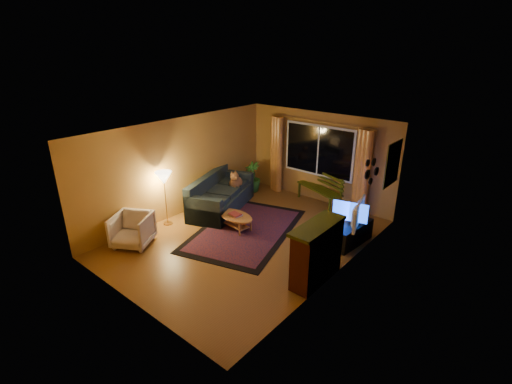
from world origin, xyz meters
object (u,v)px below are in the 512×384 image
Objects in this scene: sofa at (221,193)px; tv_console at (352,234)px; bench at (319,196)px; floor_lamp at (166,199)px; armchair at (132,228)px; coffee_table at (235,222)px.

tv_console is at bearing -11.54° from sofa.
bench is 1.12× the size of floor_lamp.
sofa is 2.85× the size of armchair.
floor_lamp reaches higher than bench.
floor_lamp is at bearing -149.37° from coffee_table.
coffee_table is at bearing -50.03° from sofa.
floor_lamp is (-0.41, -1.49, 0.21)m from sofa.
floor_lamp is 1.18× the size of tv_console.
coffee_table is (1.48, 0.88, -0.49)m from floor_lamp.
armchair is 4.86m from tv_console.
armchair is at bearing -121.30° from coffee_table.
floor_lamp reaches higher than coffee_table.
bench is 1.88× the size of armchair.
tv_console is (3.95, 2.03, -0.43)m from floor_lamp.
coffee_table is at bearing -149.39° from tv_console.
sofa is 2.01× the size of tv_console.
sofa is 1.56m from floor_lamp.
floor_lamp is at bearing -102.11° from bench.
tv_console reaches higher than coffee_table.
armchair is 0.70× the size of tv_console.
floor_lamp reaches higher than armchair.
tv_console is at bearing 10.05° from armchair.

